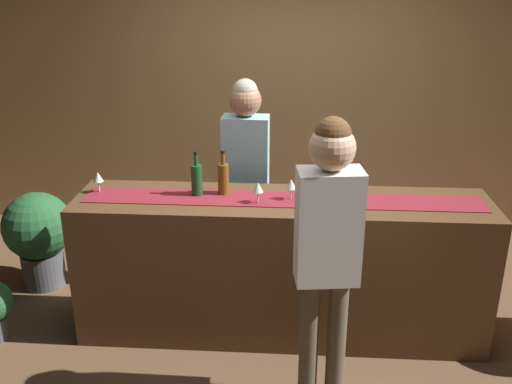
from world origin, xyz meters
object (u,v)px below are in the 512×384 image
at_px(wine_glass_near_customer, 291,185).
at_px(customer_sipping, 328,236).
at_px(wine_bottle_amber, 223,178).
at_px(bartender, 246,165).
at_px(wine_bottle_green, 197,179).
at_px(wine_glass_mid_counter, 258,188).
at_px(potted_plant_tall, 38,233).
at_px(wine_glass_far_end, 98,178).

xyz_separation_m(wine_glass_near_customer, customer_sipping, (0.20, -0.69, -0.03)).
distance_m(wine_bottle_amber, bartender, 0.52).
xyz_separation_m(wine_bottle_green, customer_sipping, (0.82, -0.74, -0.04)).
bearing_deg(bartender, wine_glass_mid_counter, 103.07).
relative_size(wine_glass_mid_counter, potted_plant_tall, 0.18).
relative_size(wine_glass_near_customer, wine_glass_far_end, 1.00).
relative_size(wine_bottle_amber, wine_glass_far_end, 2.10).
bearing_deg(customer_sipping, wine_glass_mid_counter, 116.55).
height_order(wine_bottle_amber, potted_plant_tall, wine_bottle_amber).
bearing_deg(wine_bottle_green, wine_bottle_amber, 10.30).
relative_size(customer_sipping, potted_plant_tall, 2.18).
bearing_deg(potted_plant_tall, wine_glass_near_customer, -14.03).
xyz_separation_m(wine_bottle_green, wine_glass_mid_counter, (0.41, -0.12, -0.01)).
bearing_deg(customer_sipping, wine_bottle_amber, 123.22).
bearing_deg(wine_glass_mid_counter, wine_glass_near_customer, 19.48).
height_order(wine_bottle_amber, customer_sipping, customer_sipping).
xyz_separation_m(customer_sipping, potted_plant_tall, (-2.18, 1.19, -0.61)).
distance_m(wine_bottle_green, wine_glass_near_customer, 0.62).
bearing_deg(wine_bottle_amber, wine_glass_near_customer, -9.38).
bearing_deg(wine_glass_mid_counter, wine_bottle_amber, 148.20).
xyz_separation_m(wine_glass_near_customer, wine_glass_mid_counter, (-0.21, -0.07, 0.00)).
bearing_deg(wine_bottle_amber, bartender, 78.15).
relative_size(wine_bottle_green, potted_plant_tall, 0.39).
bearing_deg(bartender, wine_bottle_green, 64.07).
bearing_deg(wine_glass_far_end, potted_plant_tall, 147.30).
distance_m(wine_bottle_green, customer_sipping, 1.11).
bearing_deg(wine_bottle_green, wine_glass_mid_counter, -15.85).
bearing_deg(wine_bottle_green, wine_glass_far_end, 179.40).
bearing_deg(potted_plant_tall, wine_glass_mid_counter, -17.81).
bearing_deg(bartender, potted_plant_tall, 4.46).
relative_size(wine_bottle_amber, wine_glass_near_customer, 2.10).
distance_m(customer_sipping, potted_plant_tall, 2.56).
distance_m(wine_glass_near_customer, wine_glass_far_end, 1.29).
bearing_deg(wine_glass_near_customer, wine_glass_mid_counter, -160.52).
xyz_separation_m(wine_glass_mid_counter, potted_plant_tall, (-1.77, 0.57, -0.64)).
bearing_deg(customer_sipping, wine_glass_near_customer, 99.17).
bearing_deg(wine_glass_mid_counter, customer_sipping, -56.33).
bearing_deg(wine_glass_far_end, wine_bottle_green, -0.60).
height_order(wine_glass_far_end, customer_sipping, customer_sipping).
bearing_deg(wine_glass_near_customer, bartender, 120.66).
xyz_separation_m(wine_bottle_amber, customer_sipping, (0.65, -0.77, -0.04)).
bearing_deg(wine_glass_mid_counter, wine_glass_far_end, 173.44).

